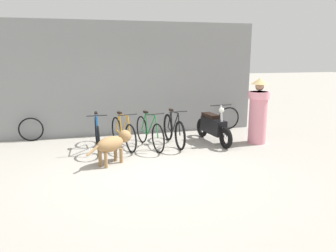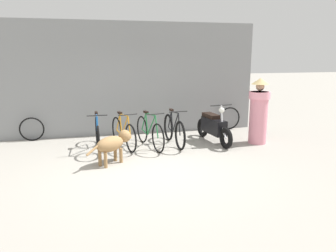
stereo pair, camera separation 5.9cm
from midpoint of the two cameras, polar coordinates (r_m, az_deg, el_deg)
ground_plane at (r=6.69m, az=-3.10°, el=-7.28°), size 60.00×60.00×0.00m
shop_wall_back at (r=9.37m, az=-6.99°, el=8.13°), size 7.37×0.20×3.14m
bicycle_0 at (r=8.01m, az=-12.43°, el=-1.45°), size 0.46×1.79×0.91m
bicycle_1 at (r=8.08m, az=-8.02°, el=-1.20°), size 0.52×1.62×0.89m
bicycle_2 at (r=8.03m, az=-3.47°, el=-1.13°), size 0.49×1.70×0.90m
bicycle_3 at (r=8.24m, az=0.79°, el=-0.78°), size 0.46×1.67×0.92m
motorcycle at (r=8.56m, az=7.69°, el=-0.19°), size 0.58×1.79×1.04m
stray_dog at (r=6.92m, az=-9.69°, el=-2.97°), size 1.02×0.83×0.66m
person_in_robes at (r=8.64m, az=15.25°, el=2.61°), size 0.75×0.75×1.67m
spare_tire_left at (r=9.34m, az=-22.92°, el=-0.55°), size 0.63×0.05×0.63m
spare_tire_right at (r=10.13m, az=10.36°, el=1.34°), size 0.69×0.08×0.69m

